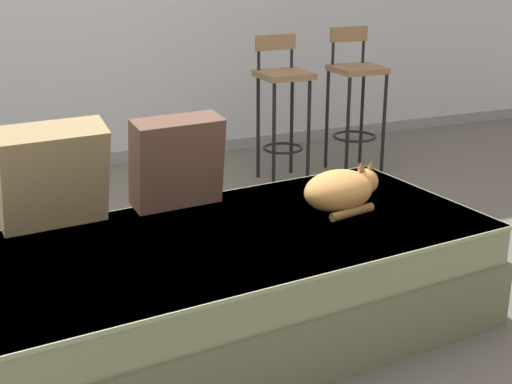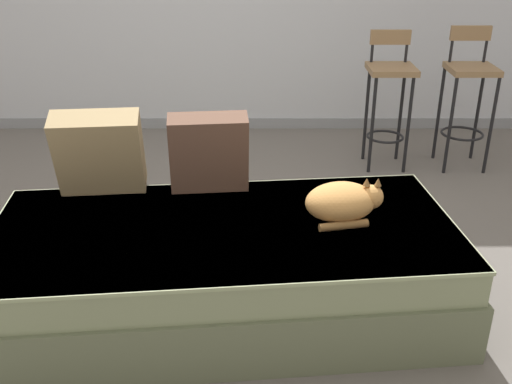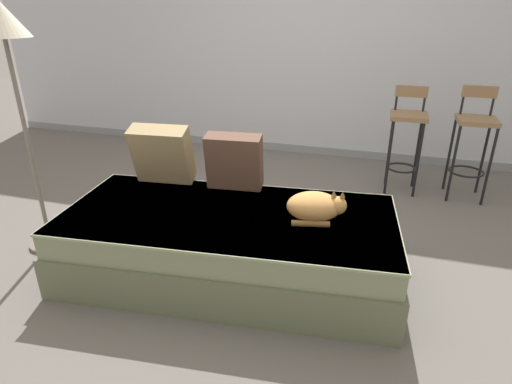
{
  "view_description": "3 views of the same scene",
  "coord_description": "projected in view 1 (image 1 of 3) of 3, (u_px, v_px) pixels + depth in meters",
  "views": [
    {
      "loc": [
        -0.94,
        -2.78,
        1.49
      ],
      "look_at": [
        0.15,
        -0.3,
        0.56
      ],
      "focal_mm": 50.0,
      "sensor_mm": 36.0,
      "label": 1
    },
    {
      "loc": [
        0.14,
        -2.72,
        1.7
      ],
      "look_at": [
        0.15,
        -0.3,
        0.56
      ],
      "focal_mm": 42.0,
      "sensor_mm": 36.0,
      "label": 2
    },
    {
      "loc": [
        0.84,
        -2.62,
        1.63
      ],
      "look_at": [
        0.15,
        -0.3,
        0.56
      ],
      "focal_mm": 30.0,
      "sensor_mm": 36.0,
      "label": 3
    }
  ],
  "objects": [
    {
      "name": "wall_baseboard_trim",
      "position": [
        98.0,
        160.0,
        5.14
      ],
      "size": [
        8.0,
        0.02,
        0.09
      ],
      "primitive_type": "cube",
      "color": "gray",
      "rests_on": "ground"
    },
    {
      "name": "throw_pillow_corner",
      "position": [
        52.0,
        176.0,
        2.75
      ],
      "size": [
        0.43,
        0.3,
        0.43
      ],
      "color": "tan",
      "rests_on": "couch"
    },
    {
      "name": "ground_plane",
      "position": [
        200.0,
        293.0,
        3.25
      ],
      "size": [
        16.0,
        16.0,
        0.0
      ],
      "primitive_type": "plane",
      "color": "#66605B",
      "rests_on": "ground"
    },
    {
      "name": "throw_pillow_middle",
      "position": [
        177.0,
        162.0,
        2.99
      ],
      "size": [
        0.4,
        0.23,
        0.39
      ],
      "color": "brown",
      "rests_on": "couch"
    },
    {
      "name": "bar_stool_by_doorway",
      "position": [
        355.0,
        89.0,
        4.87
      ],
      "size": [
        0.32,
        0.32,
        0.99
      ],
      "color": "black",
      "rests_on": "ground"
    },
    {
      "name": "bar_stool_near_window",
      "position": [
        282.0,
        94.0,
        4.66
      ],
      "size": [
        0.32,
        0.32,
        0.96
      ],
      "color": "black",
      "rests_on": "ground"
    },
    {
      "name": "cat",
      "position": [
        341.0,
        190.0,
        2.99
      ],
      "size": [
        0.37,
        0.3,
        0.2
      ],
      "color": "tan",
      "rests_on": "couch"
    },
    {
      "name": "couch",
      "position": [
        232.0,
        284.0,
        2.83
      ],
      "size": [
        2.16,
        1.18,
        0.44
      ],
      "color": "#636B50",
      "rests_on": "ground"
    }
  ]
}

